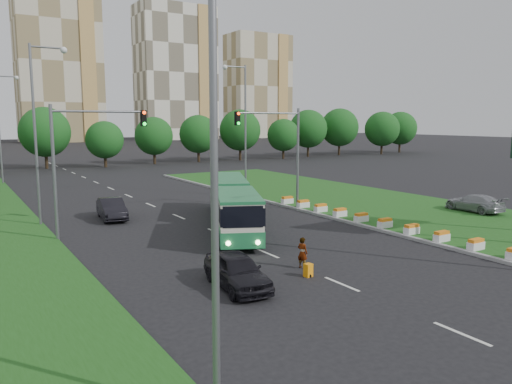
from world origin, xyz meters
TOP-DOWN VIEW (x-y plane):
  - ground at (0.00, 0.00)m, footprint 360.00×360.00m
  - grass_median at (13.00, 8.00)m, footprint 14.00×60.00m
  - median_kerb at (6.05, 8.00)m, footprint 0.30×60.00m
  - lane_markings at (-3.00, 20.00)m, footprint 0.20×100.00m
  - flower_planters at (6.70, 1.90)m, footprint 1.10×20.30m
  - traffic_mast_median at (4.78, 10.00)m, footprint 5.76×0.32m
  - traffic_mast_left at (-10.38, 9.00)m, footprint 5.76×0.32m
  - street_lamps at (-3.00, 10.00)m, footprint 36.00×60.00m
  - tree_line at (10.00, 55.00)m, footprint 120.00×8.00m
  - apartment_tower_ceast at (15.00, 150.00)m, footprint 25.00×15.00m
  - apartment_tower_east at (55.00, 150.00)m, footprint 27.00×15.00m
  - midrise_east at (90.00, 150.00)m, footprint 24.00×14.00m
  - articulated_bus at (-1.46, 7.20)m, footprint 2.38×15.24m
  - car_left_near at (-7.11, -3.99)m, footprint 2.27×4.58m
  - car_left_far at (-7.46, 13.68)m, footprint 2.07×4.69m
  - car_median at (16.77, 1.32)m, footprint 2.03×4.66m
  - pedestrian at (-3.03, -3.20)m, footprint 0.51×0.64m
  - shopping_trolley at (-3.60, -4.40)m, footprint 0.36×0.38m

SIDE VIEW (x-z plane):
  - ground at x=0.00m, z-range 0.00..0.00m
  - lane_markings at x=-3.00m, z-range -0.01..0.01m
  - grass_median at x=13.00m, z-range 0.00..0.15m
  - median_kerb at x=6.05m, z-range 0.00..0.18m
  - shopping_trolley at x=-3.60m, z-range 0.00..0.61m
  - flower_planters at x=6.70m, z-range 0.15..0.75m
  - car_left_far at x=-7.46m, z-range 0.00..1.50m
  - car_left_near at x=-7.11m, z-range 0.00..1.50m
  - pedestrian at x=-3.03m, z-range 0.00..1.53m
  - car_median at x=16.77m, z-range 0.15..1.48m
  - articulated_bus at x=-1.46m, z-range 0.28..2.79m
  - tree_line at x=10.00m, z-range 0.00..9.00m
  - traffic_mast_median at x=4.78m, z-range 1.35..9.35m
  - traffic_mast_left at x=-10.38m, z-range 1.35..9.35m
  - street_lamps at x=-3.00m, z-range 0.00..12.00m
  - midrise_east at x=90.00m, z-range 0.00..40.00m
  - apartment_tower_east at x=55.00m, z-range 0.00..47.00m
  - apartment_tower_ceast at x=15.00m, z-range 0.00..50.00m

